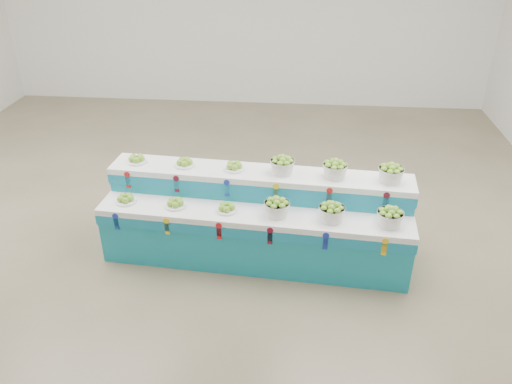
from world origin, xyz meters
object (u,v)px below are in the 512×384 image
(display_stand, at_px, (256,219))
(plate_upper_mid, at_px, (185,162))
(basket_lower_left, at_px, (277,207))
(basket_upper_right, at_px, (391,173))

(display_stand, bearing_deg, plate_upper_mid, 166.11)
(basket_lower_left, bearing_deg, basket_upper_right, 15.75)
(display_stand, bearing_deg, basket_upper_right, 8.48)
(display_stand, distance_m, plate_upper_mid, 1.08)
(basket_lower_left, distance_m, plate_upper_mid, 1.26)
(display_stand, relative_size, plate_upper_mid, 14.91)
(basket_lower_left, xyz_separation_m, basket_upper_right, (1.24, 0.35, 0.30))
(basket_upper_right, bearing_deg, plate_upper_mid, 175.74)
(basket_lower_left, relative_size, plate_upper_mid, 1.18)
(display_stand, distance_m, basket_lower_left, 0.47)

